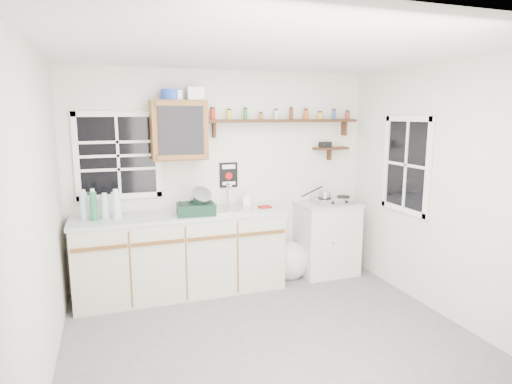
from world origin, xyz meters
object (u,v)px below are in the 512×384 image
upper_cabinet (179,130)px  hotplate (334,200)px  spice_shelf (283,120)px  main_cabinet (182,253)px  dish_rack (197,205)px  right_cabinet (326,238)px

upper_cabinet → hotplate: 2.08m
spice_shelf → upper_cabinet: bearing=-176.9°
main_cabinet → dish_rack: 0.59m
main_cabinet → spice_shelf: (1.31, 0.21, 1.47)m
main_cabinet → upper_cabinet: 1.37m
main_cabinet → upper_cabinet: bearing=76.3°
right_cabinet → spice_shelf: bearing=160.5°
main_cabinet → right_cabinet: (1.83, 0.03, -0.01)m
hotplate → right_cabinet: bearing=164.8°
spice_shelf → hotplate: (0.61, -0.21, -0.98)m
right_cabinet → hotplate: size_ratio=1.70×
right_cabinet → upper_cabinet: size_ratio=1.40×
spice_shelf → dish_rack: spice_shelf is taller
right_cabinet → dish_rack: 1.76m
upper_cabinet → dish_rack: 0.86m
main_cabinet → hotplate: size_ratio=4.32×
spice_shelf → hotplate: spice_shelf is taller
dish_rack → hotplate: 1.75m
main_cabinet → upper_cabinet: size_ratio=3.55×
hotplate → upper_cabinet: bearing=174.7°
main_cabinet → dish_rack: (0.17, -0.10, 0.56)m
right_cabinet → dish_rack: dish_rack is taller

